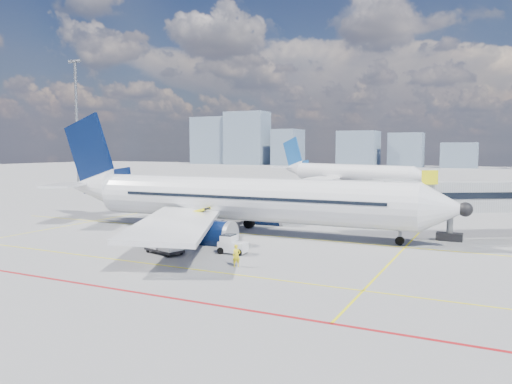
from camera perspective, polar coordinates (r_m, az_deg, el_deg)
ground at (r=40.54m, az=-5.39°, el=-6.60°), size 420.00×420.00×0.00m
apron_markings at (r=37.66m, az=-9.28°, el=-7.54°), size 90.00×35.12×0.01m
floodlight_mast_nw at (r=105.94m, az=-19.81°, el=7.67°), size 3.20×0.61×25.45m
distant_skyline at (r=227.48m, az=15.91°, el=5.34°), size 247.91×15.78×30.31m
main_aircraft at (r=48.58m, az=-3.05°, el=-0.81°), size 42.95×37.43×12.52m
second_aircraft at (r=99.75m, az=10.22°, el=2.11°), size 34.16×28.86×10.66m
baggage_tug at (r=38.89m, az=-2.81°, el=-6.01°), size 2.19×1.37×1.49m
cargo_dolly at (r=39.38m, az=-10.46°, el=-5.55°), size 3.55×2.32×1.80m
belt_loader at (r=48.80m, az=-9.66°, el=-3.84°), size 6.63×1.99×2.69m
ramp_worker at (r=34.63m, az=-2.25°, el=-7.29°), size 0.66×0.66×1.54m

